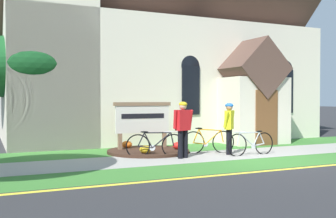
% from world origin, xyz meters
% --- Properties ---
extents(ground, '(140.00, 140.00, 0.00)m').
position_xyz_m(ground, '(0.00, 4.00, 0.00)').
color(ground, '#2B2B2D').
extents(sidewalk_slab, '(32.00, 2.08, 0.01)m').
position_xyz_m(sidewalk_slab, '(-0.10, 1.48, 0.01)').
color(sidewalk_slab, '#99968E').
rests_on(sidewalk_slab, ground).
extents(grass_verge, '(32.00, 1.66, 0.01)m').
position_xyz_m(grass_verge, '(-0.10, -0.39, 0.00)').
color(grass_verge, '#38722D').
rests_on(grass_verge, ground).
extents(church_lawn, '(24.00, 2.19, 0.01)m').
position_xyz_m(church_lawn, '(-0.10, 3.62, 0.00)').
color(church_lawn, '#38722D').
rests_on(church_lawn, ground).
extents(curb_paint_stripe, '(28.00, 0.16, 0.01)m').
position_xyz_m(curb_paint_stripe, '(-0.10, -1.37, 0.00)').
color(curb_paint_stripe, yellow).
rests_on(curb_paint_stripe, ground).
extents(church_building, '(13.86, 10.55, 13.19)m').
position_xyz_m(church_building, '(-0.59, 8.75, 4.70)').
color(church_building, beige).
rests_on(church_building, ground).
extents(church_sign, '(2.04, 0.17, 1.65)m').
position_xyz_m(church_sign, '(-2.57, 3.45, 1.09)').
color(church_sign, '#7F6047').
rests_on(church_sign, ground).
extents(flower_bed, '(2.68, 2.68, 0.34)m').
position_xyz_m(flower_bed, '(-2.57, 2.92, 0.07)').
color(flower_bed, '#382319').
rests_on(flower_bed, ground).
extents(bicycle_red, '(1.71, 0.44, 0.86)m').
position_xyz_m(bicycle_red, '(-0.84, 2.06, 0.38)').
color(bicycle_red, black).
rests_on(bicycle_red, ground).
extents(bicycle_green, '(1.72, 0.60, 0.82)m').
position_xyz_m(bicycle_green, '(-2.76, 1.86, 0.38)').
color(bicycle_green, black).
rests_on(bicycle_green, ground).
extents(bicycle_black, '(1.76, 0.11, 0.78)m').
position_xyz_m(bicycle_black, '(0.15, 1.10, 0.37)').
color(bicycle_black, black).
rests_on(bicycle_black, ground).
extents(cyclist_in_green_jersey, '(0.54, 0.55, 1.63)m').
position_xyz_m(cyclist_in_green_jersey, '(-0.40, 1.49, 0.95)').
color(cyclist_in_green_jersey, black).
rests_on(cyclist_in_green_jersey, ground).
extents(cyclist_in_white_jersey, '(0.65, 0.34, 1.68)m').
position_xyz_m(cyclist_in_white_jersey, '(-2.10, 1.36, 0.98)').
color(cyclist_in_white_jersey, black).
rests_on(cyclist_in_white_jersey, ground).
extents(roadside_conifer, '(3.38, 3.38, 7.89)m').
position_xyz_m(roadside_conifer, '(9.43, 10.70, 5.08)').
color(roadside_conifer, '#3D2D1E').
rests_on(roadside_conifer, ground).
extents(yard_deciduous_tree, '(4.82, 4.82, 4.15)m').
position_xyz_m(yard_deciduous_tree, '(-5.96, 6.99, 2.94)').
color(yard_deciduous_tree, '#4C3823').
rests_on(yard_deciduous_tree, ground).
extents(distant_hill, '(88.08, 36.32, 20.07)m').
position_xyz_m(distant_hill, '(9.84, 83.49, 0.00)').
color(distant_hill, '#847A5B').
rests_on(distant_hill, ground).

